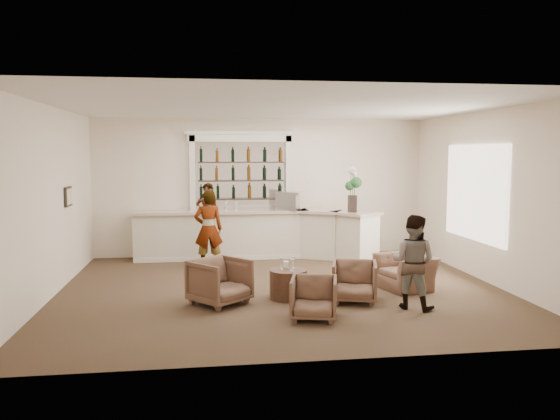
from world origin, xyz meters
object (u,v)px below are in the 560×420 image
object	(u,v)px
bar_counter	(257,234)
guest	(413,262)
espresso_machine	(288,201)
armchair_left	(220,282)
flower_vase	(353,187)
cocktail_table	(288,284)
sommelier	(208,229)
armchair_far	(406,272)
armchair_center	(314,298)
armchair_right	(354,282)

from	to	relation	value
bar_counter	guest	bearing A→B (deg)	-65.21
bar_counter	espresso_machine	bearing A→B (deg)	-3.32
armchair_left	flower_vase	size ratio (longest dim) A/B	0.82
cocktail_table	guest	bearing A→B (deg)	-24.07
sommelier	armchair_far	world-z (taller)	sommelier
armchair_center	armchair_far	size ratio (longest dim) A/B	0.73
armchair_left	sommelier	bearing A→B (deg)	52.35
armchair_center	espresso_machine	size ratio (longest dim) A/B	1.41
armchair_left	espresso_machine	bearing A→B (deg)	25.03
armchair_left	armchair_center	size ratio (longest dim) A/B	1.19
cocktail_table	armchair_far	bearing A→B (deg)	9.07
cocktail_table	flower_vase	size ratio (longest dim) A/B	0.63
espresso_machine	armchair_right	bearing A→B (deg)	-58.37
espresso_machine	armchair_left	bearing A→B (deg)	-90.14
guest	armchair_far	xyz separation A→B (m)	(0.35, 1.20, -0.44)
cocktail_table	armchair_center	world-z (taller)	armchair_center
sommelier	cocktail_table	bearing A→B (deg)	111.96
cocktail_table	armchair_far	size ratio (longest dim) A/B	0.68
armchair_left	armchair_right	bearing A→B (deg)	-44.66
cocktail_table	espresso_machine	distance (m)	3.81
cocktail_table	armchair_left	size ratio (longest dim) A/B	0.78
armchair_right	armchair_far	distance (m)	1.36
cocktail_table	armchair_right	world-z (taller)	armchair_right
sommelier	espresso_machine	xyz separation A→B (m)	(1.87, 0.88, 0.51)
armchair_left	armchair_center	world-z (taller)	armchair_left
guest	armchair_left	world-z (taller)	guest
bar_counter	armchair_center	xyz separation A→B (m)	(0.39, -4.85, -0.26)
bar_counter	armchair_left	size ratio (longest dim) A/B	6.87
armchair_right	cocktail_table	bearing A→B (deg)	177.39
guest	flower_vase	size ratio (longest dim) A/B	1.48
armchair_far	flower_vase	distance (m)	3.00
armchair_left	armchair_right	size ratio (longest dim) A/B	1.11
cocktail_table	armchair_left	bearing A→B (deg)	-170.50
sommelier	espresso_machine	world-z (taller)	sommelier
sommelier	armchair_far	xyz separation A→B (m)	(3.56, -2.37, -0.53)
armchair_left	espresso_machine	xyz separation A→B (m)	(1.71, 3.80, 0.98)
guest	armchair_left	size ratio (longest dim) A/B	1.81
guest	armchair_left	distance (m)	3.14
bar_counter	flower_vase	distance (m)	2.50
bar_counter	guest	distance (m)	4.95
bar_counter	cocktail_table	world-z (taller)	bar_counter
armchair_left	armchair_right	xyz separation A→B (m)	(2.24, -0.15, -0.04)
bar_counter	armchair_far	world-z (taller)	bar_counter
armchair_right	sommelier	bearing A→B (deg)	143.42
sommelier	guest	size ratio (longest dim) A/B	1.12
armchair_center	cocktail_table	bearing A→B (deg)	113.50
espresso_machine	guest	bearing A→B (deg)	-49.12
armchair_left	espresso_machine	distance (m)	4.28
sommelier	armchair_left	world-z (taller)	sommelier
sommelier	armchair_right	world-z (taller)	sommelier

